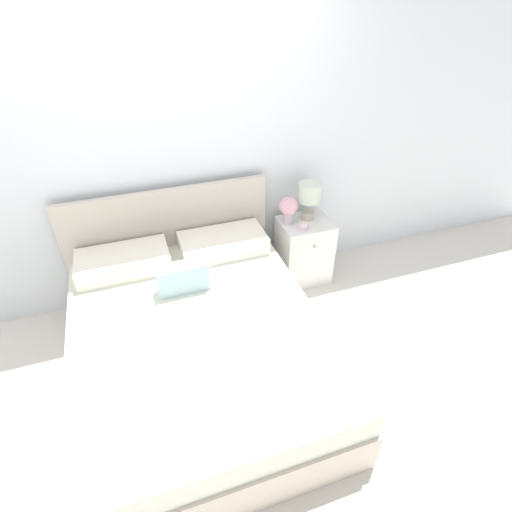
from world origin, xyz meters
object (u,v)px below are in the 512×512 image
object	(u,v)px
bed	(196,339)
nightstand	(303,250)
flower_vase	(289,208)
teacup	(304,226)
table_lamp	(309,196)

from	to	relation	value
bed	nightstand	bearing A→B (deg)	31.78
bed	flower_vase	xyz separation A→B (m)	(0.97, 0.73, 0.46)
flower_vase	teacup	world-z (taller)	flower_vase
nightstand	flower_vase	world-z (taller)	flower_vase
teacup	table_lamp	bearing A→B (deg)	54.58
nightstand	teacup	xyz separation A→B (m)	(-0.06, -0.09, 0.32)
bed	table_lamp	distance (m)	1.48
bed	teacup	size ratio (longest dim) A/B	18.35
table_lamp	flower_vase	xyz separation A→B (m)	(-0.19, -0.02, -0.07)
flower_vase	teacup	bearing A→B (deg)	-56.61
nightstand	flower_vase	xyz separation A→B (m)	(-0.15, 0.04, 0.44)
bed	nightstand	xyz separation A→B (m)	(1.12, 0.70, 0.02)
nightstand	flower_vase	size ratio (longest dim) A/B	2.47
nightstand	table_lamp	bearing A→B (deg)	55.24
nightstand	teacup	size ratio (longest dim) A/B	5.51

